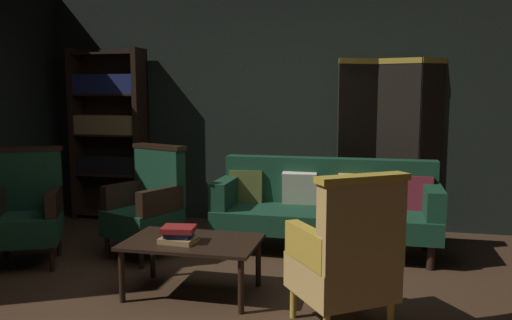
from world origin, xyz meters
TOP-DOWN VIEW (x-y plane):
  - ground_plane at (0.00, 0.00)m, footprint 10.00×10.00m
  - back_wall at (0.00, 2.45)m, footprint 7.20×0.10m
  - folding_screen at (1.23, 2.31)m, footprint 1.26×0.38m
  - bookshelf at (-2.15, 2.19)m, footprint 0.90×0.32m
  - velvet_couch at (0.55, 1.46)m, footprint 2.12×0.78m
  - coffee_table at (-0.32, 0.06)m, footprint 1.00×0.64m
  - armchair_gilt_accent at (0.85, -0.30)m, footprint 0.80×0.80m
  - armchair_wing_left at (-2.02, 0.43)m, footprint 0.78×0.77m
  - armchair_wing_right at (-1.06, 0.87)m, footprint 0.76×0.75m
  - book_tan_leather at (-0.40, -0.01)m, footprint 0.28×0.22m
  - book_navy_cloth at (-0.40, -0.01)m, footprint 0.20×0.15m
  - book_red_leather at (-0.40, -0.01)m, footprint 0.26×0.22m

SIDE VIEW (x-z plane):
  - ground_plane at x=0.00m, z-range 0.00..0.00m
  - coffee_table at x=-0.32m, z-range 0.16..0.58m
  - book_tan_leather at x=-0.40m, z-range 0.42..0.46m
  - velvet_couch at x=0.55m, z-range 0.02..0.90m
  - book_navy_cloth at x=-0.40m, z-range 0.46..0.50m
  - armchair_gilt_accent at x=0.85m, z-range -0.03..1.01m
  - armchair_wing_left at x=-2.02m, z-range -0.03..1.01m
  - armchair_wing_right at x=-1.06m, z-range -0.03..1.01m
  - book_red_leather at x=-0.40m, z-range 0.50..0.54m
  - folding_screen at x=1.23m, z-range 0.04..1.94m
  - bookshelf at x=-2.15m, z-range 0.06..2.11m
  - back_wall at x=0.00m, z-range 0.00..2.80m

